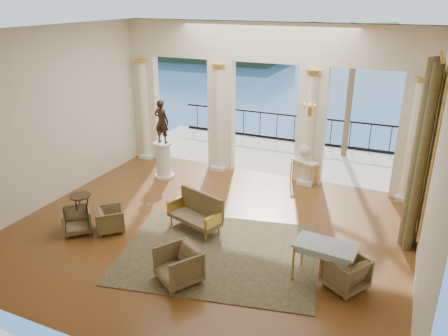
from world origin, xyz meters
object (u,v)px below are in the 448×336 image
at_px(armchair_b, 178,264).
at_px(side_table, 81,200).
at_px(armchair_c, 345,271).
at_px(statue, 162,121).
at_px(armchair_a, 77,220).
at_px(pedestal, 164,160).
at_px(settee, 197,212).
at_px(game_table, 326,248).
at_px(console_table, 304,165).
at_px(armchair_d, 110,218).

xyz_separation_m(armchair_b, side_table, (-3.18, 0.98, 0.30)).
height_order(armchair_c, statue, statue).
xyz_separation_m(armchair_a, pedestal, (0.10, 3.70, 0.21)).
height_order(armchair_a, settee, settee).
height_order(game_table, pedestal, pedestal).
height_order(armchair_b, game_table, game_table).
bearing_deg(statue, console_table, -160.95).
distance_m(armchair_b, armchair_d, 2.65).
relative_size(pedestal, side_table, 1.39).
bearing_deg(armchair_a, console_table, 5.01).
xyz_separation_m(armchair_c, side_table, (-6.13, -0.11, 0.33)).
bearing_deg(game_table, console_table, 113.82).
bearing_deg(armchair_a, pedestal, 43.76).
relative_size(pedestal, statue, 0.86).
bearing_deg(armchair_b, statue, 156.78).
distance_m(armchair_d, settee, 2.05).
bearing_deg(side_table, armchair_d, 5.40).
distance_m(armchair_a, pedestal, 3.71).
relative_size(armchair_c, settee, 0.49).
xyz_separation_m(armchair_a, statue, (0.10, 3.70, 1.42)).
height_order(armchair_b, side_table, side_table).
bearing_deg(armchair_d, console_table, -81.05).
distance_m(armchair_d, game_table, 4.99).
bearing_deg(game_table, pedestal, 154.40).
xyz_separation_m(armchair_d, pedestal, (-0.56, 3.34, 0.21)).
bearing_deg(statue, game_table, 152.81).
bearing_deg(console_table, armchair_d, -103.48).
height_order(settee, statue, statue).
relative_size(armchair_a, armchair_b, 0.84).
bearing_deg(game_table, statue, 154.40).
height_order(pedestal, side_table, pedestal).
height_order(armchair_a, console_table, console_table).
relative_size(armchair_a, armchair_d, 1.01).
xyz_separation_m(settee, game_table, (3.15, -0.82, 0.27)).
height_order(armchair_d, game_table, game_table).
xyz_separation_m(pedestal, statue, (0.00, 0.00, 1.21)).
relative_size(armchair_a, side_table, 0.81).
distance_m(armchair_a, armchair_c, 6.06).
relative_size(armchair_a, armchair_c, 0.90).
relative_size(armchair_c, game_table, 0.59).
height_order(armchair_c, settee, settee).
distance_m(armchair_a, settee, 2.80).
height_order(armchair_b, console_table, armchair_b).
height_order(statue, console_table, statue).
bearing_deg(armchair_d, armchair_a, 75.78).
xyz_separation_m(armchair_a, armchair_d, (0.66, 0.37, -0.00)).
relative_size(armchair_b, pedestal, 0.69).
bearing_deg(settee, armchair_d, -135.20).
bearing_deg(armchair_a, armchair_d, -15.47).
bearing_deg(pedestal, side_table, -93.19).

